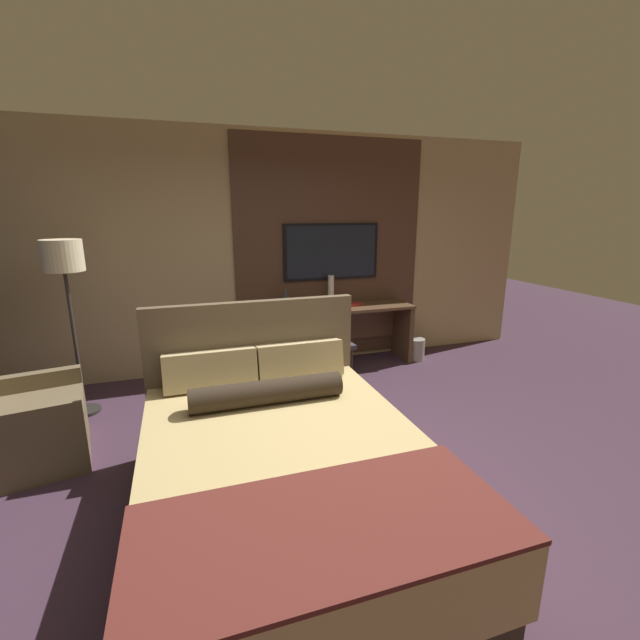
# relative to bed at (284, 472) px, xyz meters

# --- Properties ---
(ground_plane) EXTENTS (16.00, 16.00, 0.00)m
(ground_plane) POSITION_rel_bed_xyz_m (0.45, 0.25, -0.35)
(ground_plane) COLOR #3D2838
(wall_back_tv_panel) EXTENTS (7.20, 0.09, 2.80)m
(wall_back_tv_panel) POSITION_rel_bed_xyz_m (0.57, 2.84, 1.05)
(wall_back_tv_panel) COLOR tan
(wall_back_tv_panel) RESTS_ON ground_plane
(bed) EXTENTS (1.65, 2.23, 1.21)m
(bed) POSITION_rel_bed_xyz_m (0.00, 0.00, 0.00)
(bed) COLOR #33281E
(bed) RESTS_ON ground_plane
(desk) EXTENTS (1.88, 0.51, 0.75)m
(desk) POSITION_rel_bed_xyz_m (1.29, 2.57, 0.17)
(desk) COLOR brown
(desk) RESTS_ON ground_plane
(tv) EXTENTS (1.22, 0.04, 0.69)m
(tv) POSITION_rel_bed_xyz_m (1.29, 2.77, 1.06)
(tv) COLOR black
(desk_chair) EXTENTS (0.51, 0.50, 0.92)m
(desk_chair) POSITION_rel_bed_xyz_m (0.97, 2.05, 0.21)
(desk_chair) COLOR #38333D
(desk_chair) RESTS_ON ground_plane
(armchair_by_window) EXTENTS (0.98, 1.00, 0.81)m
(armchair_by_window) POSITION_rel_bed_xyz_m (-1.76, 1.27, -0.07)
(armchair_by_window) COLOR brown
(armchair_by_window) RESTS_ON ground_plane
(floor_lamp) EXTENTS (0.34, 0.34, 1.65)m
(floor_lamp) POSITION_rel_bed_xyz_m (-1.48, 2.07, 1.04)
(floor_lamp) COLOR #282623
(floor_lamp) RESTS_ON ground_plane
(vase_tall) EXTENTS (0.07, 0.07, 0.38)m
(vase_tall) POSITION_rel_bed_xyz_m (1.24, 2.63, 0.59)
(vase_tall) COLOR silver
(vase_tall) RESTS_ON desk
(vase_short) EXTENTS (0.14, 0.14, 0.29)m
(vase_short) POSITION_rel_bed_xyz_m (0.66, 2.59, 0.55)
(vase_short) COLOR #333338
(vase_short) RESTS_ON desk
(book) EXTENTS (0.25, 0.20, 0.03)m
(book) POSITION_rel_bed_xyz_m (1.50, 2.57, 0.42)
(book) COLOR maroon
(book) RESTS_ON desk
(waste_bin) EXTENTS (0.22, 0.22, 0.28)m
(waste_bin) POSITION_rel_bed_xyz_m (2.34, 2.40, -0.21)
(waste_bin) COLOR gray
(waste_bin) RESTS_ON ground_plane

